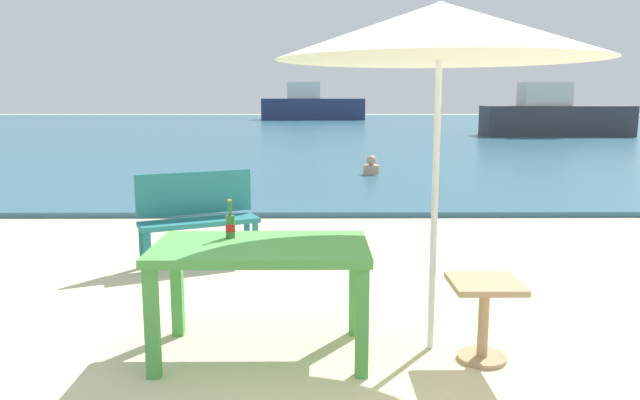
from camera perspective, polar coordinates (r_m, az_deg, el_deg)
name	(u,v)px	position (r m, az deg, el deg)	size (l,w,h in m)	color
ground_plane	(389,375)	(3.95, 6.47, -16.07)	(120.00, 120.00, 0.00)	beige
sea_water	(324,128)	(33.57, 0.36, 6.77)	(120.00, 50.00, 0.08)	#2D6075
picnic_table_green	(261,260)	(4.02, -5.55, -5.67)	(1.40, 0.80, 0.76)	#4C9E47
beer_bottle_amber	(230,224)	(4.17, -8.43, -2.28)	(0.07, 0.07, 0.26)	#2D662D
patio_umbrella	(440,32)	(4.05, 11.23, 15.26)	(2.10, 2.10, 2.30)	silver
side_table_wood	(484,309)	(4.14, 15.16, -9.82)	(0.44, 0.44, 0.54)	tan
bench_teal_center	(197,212)	(6.36, -11.44, -1.13)	(1.24, 0.83, 0.95)	#237275
swimmer_person	(371,167)	(13.01, 4.84, 3.11)	(0.34, 0.34, 0.41)	tan
boat_barge	(554,117)	(28.05, 21.15, 7.31)	(6.21, 1.69, 2.26)	#38383F
boat_ferry	(312,106)	(45.31, -0.78, 8.81)	(7.53, 2.05, 2.74)	navy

